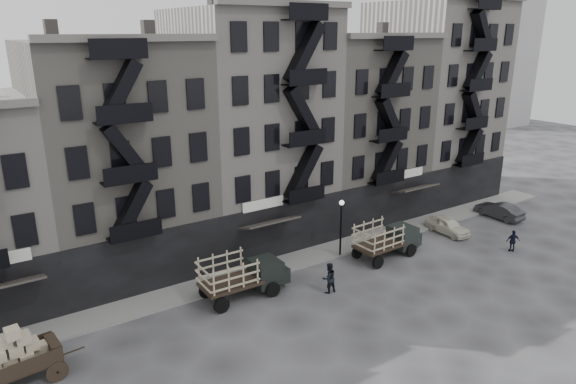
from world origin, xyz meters
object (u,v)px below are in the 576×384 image
stake_truck_east (387,237)px  policeman (513,241)px  car_east (448,225)px  wagon (16,351)px  stake_truck_west (242,273)px  car_far (499,210)px  pedestrian_mid (329,278)px

stake_truck_east → policeman: (8.35, -4.51, -0.72)m
car_east → policeman: size_ratio=2.32×
wagon → policeman: 32.44m
wagon → stake_truck_west: 12.56m
stake_truck_west → car_far: 25.15m
stake_truck_west → car_east: (18.63, -0.17, -0.93)m
car_far → policeman: 7.27m
car_east → policeman: (1.11, -5.02, 0.17)m
stake_truck_west → policeman: size_ratio=3.38×
car_east → pedestrian_mid: bearing=-168.1°
car_east → car_far: car_far is taller
stake_truck_west → stake_truck_east: stake_truck_west is taller
wagon → stake_truck_east: size_ratio=0.68×
wagon → car_far: wagon is taller
wagon → car_far: size_ratio=0.89×
wagon → car_far: bearing=-3.6°
car_far → pedestrian_mid: pedestrian_mid is taller
wagon → stake_truck_east: wagon is taller
pedestrian_mid → policeman: pedestrian_mid is taller
pedestrian_mid → car_far: bearing=-171.1°
stake_truck_west → policeman: 20.42m
stake_truck_west → policeman: bearing=-13.9°
stake_truck_east → car_east: size_ratio=1.43×
pedestrian_mid → policeman: (15.06, -2.66, -0.16)m
wagon → policeman: bearing=-11.9°
car_east → pedestrian_mid: (-13.95, -2.37, 0.33)m
car_east → pedestrian_mid: size_ratio=1.95×
car_east → policeman: 5.15m
car_far → pedestrian_mid: bearing=6.1°
stake_truck_west → car_far: stake_truck_west is taller
wagon → car_east: wagon is taller
wagon → policeman: size_ratio=2.26×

